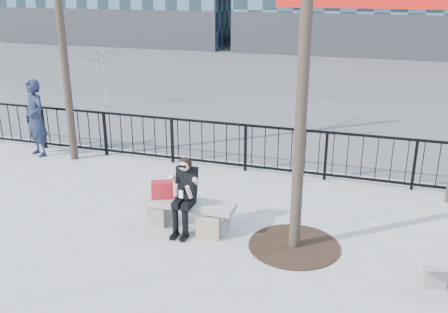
% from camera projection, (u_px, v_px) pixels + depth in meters
% --- Properties ---
extents(ground, '(120.00, 120.00, 0.00)m').
position_uv_depth(ground, '(189.00, 227.00, 8.82)').
color(ground, gray).
rests_on(ground, ground).
extents(street_surface, '(60.00, 23.00, 0.01)m').
position_uv_depth(street_surface, '(313.00, 78.00, 22.28)').
color(street_surface, '#474747').
rests_on(street_surface, ground).
extents(railing, '(14.00, 0.06, 1.10)m').
position_uv_depth(railing, '(237.00, 147.00, 11.33)').
color(railing, black).
rests_on(railing, ground).
extents(tree_grate, '(1.50, 1.50, 0.02)m').
position_uv_depth(tree_grate, '(294.00, 246.00, 8.17)').
color(tree_grate, black).
rests_on(tree_grate, ground).
extents(bench_main, '(1.65, 0.46, 0.49)m').
position_uv_depth(bench_main, '(188.00, 212.00, 8.72)').
color(bench_main, slate).
rests_on(bench_main, ground).
extents(seated_woman, '(0.50, 0.64, 1.34)m').
position_uv_depth(seated_woman, '(184.00, 196.00, 8.45)').
color(seated_woman, black).
rests_on(seated_woman, ground).
extents(handbag, '(0.42, 0.31, 0.31)m').
position_uv_depth(handbag, '(162.00, 190.00, 8.76)').
color(handbag, '#B5161F').
rests_on(handbag, bench_main).
extents(shopping_bag, '(0.41, 0.23, 0.37)m').
position_uv_depth(shopping_bag, '(208.00, 229.00, 8.35)').
color(shopping_bag, '#C6B58C').
rests_on(shopping_bag, ground).
extents(standing_man, '(0.82, 0.69, 1.90)m').
position_uv_depth(standing_man, '(35.00, 118.00, 12.17)').
color(standing_man, black).
rests_on(standing_man, ground).
extents(vendor_umbrella, '(2.84, 2.86, 1.97)m').
position_uv_depth(vendor_umbrella, '(103.00, 78.00, 16.92)').
color(vendor_umbrella, yellow).
rests_on(vendor_umbrella, ground).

